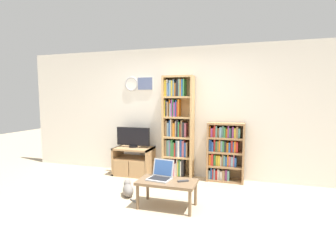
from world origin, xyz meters
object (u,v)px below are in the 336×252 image
laptop (161,174)px  cat (128,189)px  remote_near_laptop (183,181)px  tv_stand (134,161)px  bookshelf_tall (177,129)px  television (133,137)px  bookshelf_short (224,152)px  coffee_table (167,184)px

laptop → cat: (-0.63, 0.17, -0.36)m
remote_near_laptop → cat: remote_near_laptop is taller
tv_stand → bookshelf_tall: bookshelf_tall is taller
television → laptop: (1.06, -1.33, -0.32)m
tv_stand → laptop: laptop is taller
bookshelf_short → tv_stand: bearing=-175.4°
laptop → remote_near_laptop: size_ratio=2.33×
cat → coffee_table: bearing=-50.7°
television → remote_near_laptop: bearing=-44.0°
television → cat: television is taller
television → laptop: 1.73m
bookshelf_short → coffee_table: (-0.67, -1.50, -0.22)m
bookshelf_short → remote_near_laptop: 1.54m
coffee_table → laptop: 0.17m
laptop → bookshelf_short: bearing=69.0°
tv_stand → laptop: (1.04, -1.29, 0.18)m
television → remote_near_laptop: 1.99m
coffee_table → bookshelf_tall: bearing=100.0°
coffee_table → television: bearing=130.3°
bookshelf_tall → cat: bookshelf_tall is taller
television → coffee_table: bearing=-49.7°
television → bookshelf_short: bookshelf_short is taller
tv_stand → bookshelf_short: 1.86m
bookshelf_short → cat: size_ratio=2.68×
bookshelf_short → cat: bookshelf_short is taller
coffee_table → laptop: (-0.11, 0.06, 0.12)m
bookshelf_short → remote_near_laptop: (-0.44, -1.47, -0.16)m
bookshelf_short → coffee_table: bearing=-114.2°
tv_stand → cat: 1.21m
tv_stand → coffee_table: tv_stand is taller
bookshelf_short → television: bearing=-176.5°
remote_near_laptop → bookshelf_tall: bearing=-15.1°
television → bookshelf_short: (1.85, 0.11, -0.21)m
laptop → bookshelf_tall: bearing=103.6°
coffee_table → remote_near_laptop: remote_near_laptop is taller
tv_stand → laptop: bearing=-51.1°
bookshelf_short → cat: (-1.41, -1.27, -0.46)m
bookshelf_short → cat: bearing=-138.1°
bookshelf_short → remote_near_laptop: bookshelf_short is taller
laptop → tv_stand: bearing=136.6°
remote_near_laptop → coffee_table: bearing=62.7°
bookshelf_tall → laptop: 1.53m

